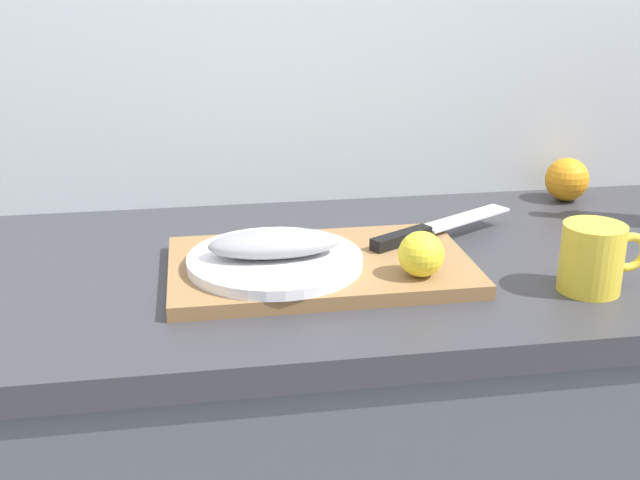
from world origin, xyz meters
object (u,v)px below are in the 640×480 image
(white_plate, at_px, (275,261))
(lemon_0, at_px, (421,254))
(cutting_board, at_px, (320,266))
(coffee_mug_2, at_px, (594,258))
(fish_fillet, at_px, (275,244))
(chef_knife, at_px, (425,230))

(white_plate, xyz_separation_m, lemon_0, (0.19, -0.07, 0.02))
(cutting_board, xyz_separation_m, white_plate, (-0.07, -0.01, 0.02))
(coffee_mug_2, bearing_deg, cutting_board, 161.28)
(fish_fillet, xyz_separation_m, lemon_0, (0.19, -0.07, -0.00))
(cutting_board, bearing_deg, lemon_0, -32.47)
(fish_fillet, height_order, lemon_0, lemon_0)
(cutting_board, relative_size, lemon_0, 6.83)
(cutting_board, bearing_deg, chef_knife, 22.92)
(white_plate, height_order, coffee_mug_2, coffee_mug_2)
(cutting_board, height_order, lemon_0, lemon_0)
(cutting_board, height_order, chef_knife, chef_knife)
(chef_knife, relative_size, lemon_0, 4.27)
(white_plate, distance_m, lemon_0, 0.20)
(cutting_board, xyz_separation_m, fish_fillet, (-0.07, -0.01, 0.04))
(white_plate, distance_m, chef_knife, 0.26)
(white_plate, height_order, chef_knife, chef_knife)
(cutting_board, height_order, fish_fillet, fish_fillet)
(cutting_board, height_order, coffee_mug_2, coffee_mug_2)
(cutting_board, distance_m, coffee_mug_2, 0.37)
(fish_fillet, bearing_deg, cutting_board, 10.23)
(chef_knife, distance_m, lemon_0, 0.16)
(white_plate, relative_size, fish_fillet, 1.33)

